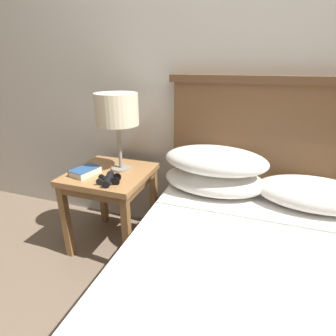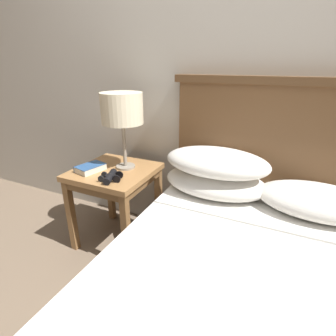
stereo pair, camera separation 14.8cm
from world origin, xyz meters
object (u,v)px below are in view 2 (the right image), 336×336
(book_on_nightstand, at_px, (90,168))
(binoculars_pair, at_px, (110,177))
(nightstand, at_px, (115,181))
(bed, at_px, (234,309))
(table_lamp, at_px, (122,110))

(book_on_nightstand, distance_m, binoculars_pair, 0.22)
(nightstand, bearing_deg, bed, -28.69)
(nightstand, distance_m, table_lamp, 0.48)
(bed, height_order, book_on_nightstand, bed)
(bed, xyz_separation_m, binoculars_pair, (-0.85, 0.36, 0.28))
(book_on_nightstand, bearing_deg, bed, -21.86)
(table_lamp, distance_m, binoculars_pair, 0.43)
(nightstand, relative_size, book_on_nightstand, 2.82)
(nightstand, xyz_separation_m, binoculars_pair, (0.09, -0.15, 0.11))
(nightstand, xyz_separation_m, table_lamp, (0.05, 0.06, 0.47))
(table_lamp, bearing_deg, bed, -33.06)
(bed, xyz_separation_m, table_lamp, (-0.89, 0.58, 0.65))
(table_lamp, bearing_deg, book_on_nightstand, -139.58)
(nightstand, relative_size, binoculars_pair, 3.43)
(nightstand, height_order, table_lamp, table_lamp)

